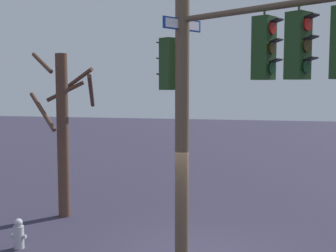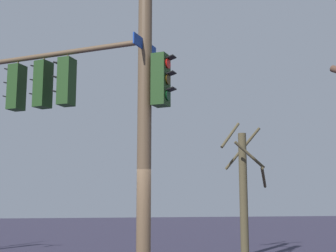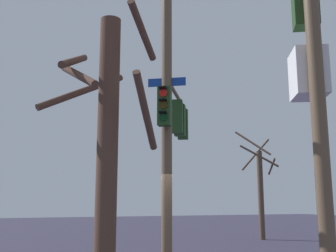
# 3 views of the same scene
# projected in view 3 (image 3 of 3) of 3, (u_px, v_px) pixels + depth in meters

# --- Properties ---
(main_signal_pole_assembly) EXTENTS (4.16, 5.00, 9.87)m
(main_signal_pole_assembly) POSITION_uv_depth(u_px,v_px,m) (168.00, 93.00, 12.58)
(main_signal_pole_assembly) COLOR brown
(main_signal_pole_assembly) RESTS_ON ground
(secondary_pole_assembly) EXTENTS (0.82, 0.68, 7.20)m
(secondary_pole_assembly) POSITION_uv_depth(u_px,v_px,m) (311.00, 53.00, 5.95)
(secondary_pole_assembly) COLOR brown
(secondary_pole_assembly) RESTS_ON ground
(bare_tree_across_street) EXTENTS (2.23, 2.22, 5.15)m
(bare_tree_across_street) POSITION_uv_depth(u_px,v_px,m) (260.00, 187.00, 19.88)
(bare_tree_across_street) COLOR #4D3B2F
(bare_tree_across_street) RESTS_ON ground
(bare_tree_corner) EXTENTS (2.07, 2.06, 4.85)m
(bare_tree_corner) POSITION_uv_depth(u_px,v_px,m) (107.00, 146.00, 6.67)
(bare_tree_corner) COLOR #50362A
(bare_tree_corner) RESTS_ON ground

